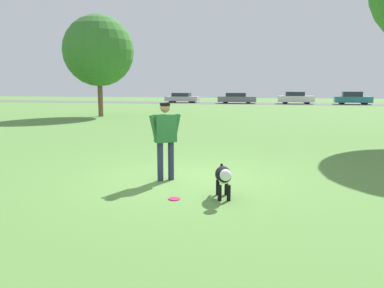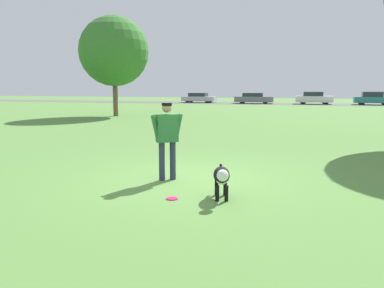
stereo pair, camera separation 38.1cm
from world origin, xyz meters
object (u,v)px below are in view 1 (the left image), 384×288
(parked_car_silver, at_px, (182,98))
(parked_car_white, at_px, (296,98))
(person, at_px, (165,135))
(frisbee, at_px, (174,199))
(tree_far_left, at_px, (99,51))
(parked_car_grey, at_px, (237,98))
(dog, at_px, (224,176))
(parked_car_teal, at_px, (353,98))

(parked_car_silver, height_order, parked_car_white, parked_car_white)
(person, bearing_deg, frisbee, -104.88)
(tree_far_left, relative_size, parked_car_silver, 1.58)
(tree_far_left, xyz_separation_m, parked_car_grey, (6.85, 21.93, -3.74))
(person, distance_m, parked_car_white, 38.31)
(frisbee, bearing_deg, tree_far_left, 120.40)
(dog, distance_m, parked_car_grey, 39.10)
(person, xyz_separation_m, frisbee, (0.56, -1.31, -0.99))
(person, bearing_deg, parked_car_teal, 36.65)
(dog, relative_size, parked_car_silver, 0.23)
(person, xyz_separation_m, parked_car_grey, (-2.68, 37.82, -0.37))
(tree_far_left, height_order, parked_car_grey, tree_far_left)
(parked_car_grey, bearing_deg, tree_far_left, -109.85)
(dog, relative_size, frisbee, 4.53)
(tree_far_left, relative_size, parked_car_white, 1.62)
(dog, bearing_deg, parked_car_silver, -178.77)
(parked_car_grey, bearing_deg, person, -88.44)
(person, xyz_separation_m, tree_far_left, (-9.53, 15.89, 3.37))
(person, relative_size, parked_car_grey, 0.36)
(person, bearing_deg, tree_far_left, 82.87)
(person, distance_m, parked_car_grey, 37.92)
(dog, height_order, frisbee, dog)
(dog, relative_size, parked_car_teal, 0.24)
(parked_car_teal, bearing_deg, parked_car_white, -176.04)
(person, relative_size, frisbee, 7.79)
(parked_car_white, bearing_deg, parked_car_teal, -0.21)
(frisbee, relative_size, parked_car_grey, 0.05)
(parked_car_teal, bearing_deg, dog, -100.44)
(parked_car_silver, xyz_separation_m, parked_car_grey, (7.00, -0.65, 0.02))
(person, relative_size, parked_car_silver, 0.39)
(dog, distance_m, frisbee, 0.99)
(person, height_order, parked_car_grey, person)
(parked_car_silver, bearing_deg, parked_car_white, -0.39)
(parked_car_teal, bearing_deg, tree_far_left, -129.30)
(person, xyz_separation_m, parked_car_silver, (-9.68, 38.47, -0.39))
(tree_far_left, bearing_deg, parked_car_silver, 90.37)
(parked_car_grey, bearing_deg, parked_car_silver, 172.20)
(parked_car_teal, bearing_deg, frisbee, -101.54)
(parked_car_teal, bearing_deg, person, -102.79)
(person, xyz_separation_m, dog, (1.42, -1.06, -0.59))
(dog, distance_m, parked_car_silver, 41.06)
(frisbee, distance_m, tree_far_left, 20.41)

